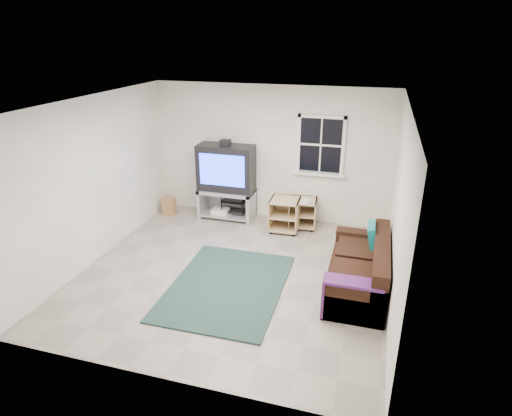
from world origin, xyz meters
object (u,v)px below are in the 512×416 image
(tv_unit, at_px, (226,176))
(side_table_right, at_px, (303,211))
(side_table_left, at_px, (285,213))
(sofa, at_px, (360,271))
(av_rack, at_px, (235,196))

(tv_unit, relative_size, side_table_right, 2.75)
(side_table_left, distance_m, sofa, 2.24)
(tv_unit, distance_m, sofa, 3.38)
(sofa, bearing_deg, av_rack, 142.12)
(side_table_right, height_order, sofa, sofa)
(tv_unit, bearing_deg, side_table_left, -11.13)
(side_table_left, bearing_deg, side_table_right, 39.13)
(side_table_right, distance_m, sofa, 2.26)
(av_rack, relative_size, side_table_left, 1.57)
(av_rack, bearing_deg, tv_unit, -143.08)
(av_rack, bearing_deg, side_table_right, -4.03)
(tv_unit, bearing_deg, sofa, -35.25)
(av_rack, bearing_deg, side_table_left, -16.96)
(side_table_right, bearing_deg, side_table_left, -140.87)
(tv_unit, bearing_deg, side_table_right, -0.14)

